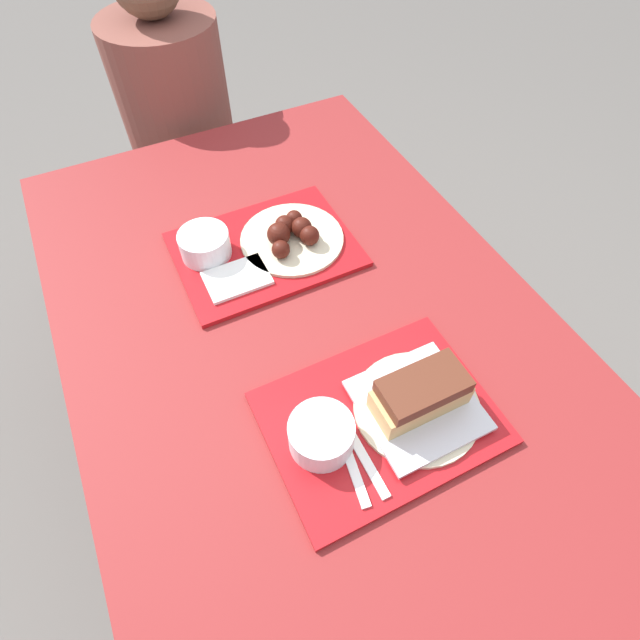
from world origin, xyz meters
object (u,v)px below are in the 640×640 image
(wings_plate_far, at_px, (291,235))
(person_seated_across, at_px, (171,92))
(tray_far, at_px, (266,249))
(bowl_coleslaw_near, at_px, (321,434))
(tray_near, at_px, (380,418))
(bowl_coleslaw_far, at_px, (205,243))
(brisket_sandwich_plate, at_px, (419,399))

(wings_plate_far, xyz_separation_m, person_seated_across, (-0.07, 0.75, -0.02))
(tray_far, xyz_separation_m, person_seated_across, (-0.01, 0.74, 0.01))
(wings_plate_far, bearing_deg, bowl_coleslaw_near, -108.33)
(tray_near, distance_m, bowl_coleslaw_far, 0.53)
(tray_near, height_order, brisket_sandwich_plate, brisket_sandwich_plate)
(bowl_coleslaw_near, height_order, wings_plate_far, wings_plate_far)
(brisket_sandwich_plate, bearing_deg, person_seated_across, 94.30)
(wings_plate_far, bearing_deg, tray_near, -94.94)
(tray_near, distance_m, brisket_sandwich_plate, 0.08)
(bowl_coleslaw_far, distance_m, person_seated_across, 0.71)
(tray_near, relative_size, brisket_sandwich_plate, 1.76)
(bowl_coleslaw_far, relative_size, wings_plate_far, 0.47)
(bowl_coleslaw_far, bearing_deg, brisket_sandwich_plate, -68.14)
(bowl_coleslaw_far, height_order, person_seated_across, person_seated_across)
(tray_far, bearing_deg, bowl_coleslaw_far, 162.45)
(tray_near, xyz_separation_m, bowl_coleslaw_far, (-0.15, 0.51, 0.04))
(brisket_sandwich_plate, xyz_separation_m, person_seated_across, (-0.09, 1.23, -0.03))
(bowl_coleslaw_far, bearing_deg, tray_far, -17.55)
(bowl_coleslaw_near, distance_m, bowl_coleslaw_far, 0.51)
(wings_plate_far, height_order, person_seated_across, person_seated_across)
(brisket_sandwich_plate, relative_size, bowl_coleslaw_far, 2.03)
(wings_plate_far, bearing_deg, person_seated_across, 95.09)
(tray_near, bearing_deg, brisket_sandwich_plate, -12.22)
(brisket_sandwich_plate, bearing_deg, tray_near, 167.78)
(bowl_coleslaw_near, height_order, person_seated_across, person_seated_across)
(bowl_coleslaw_near, distance_m, wings_plate_far, 0.49)
(bowl_coleslaw_far, xyz_separation_m, wings_plate_far, (0.19, -0.05, -0.01))
(bowl_coleslaw_far, distance_m, wings_plate_far, 0.19)
(bowl_coleslaw_near, xyz_separation_m, wings_plate_far, (0.15, 0.46, -0.01))
(tray_near, height_order, person_seated_across, person_seated_across)
(bowl_coleslaw_near, height_order, brisket_sandwich_plate, brisket_sandwich_plate)
(bowl_coleslaw_near, relative_size, wings_plate_far, 0.47)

